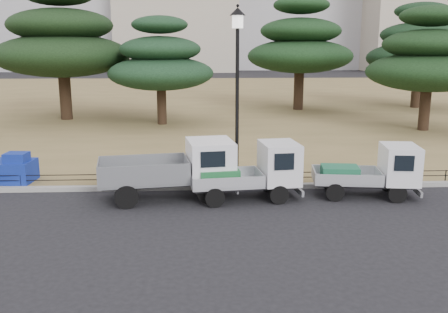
{
  "coord_description": "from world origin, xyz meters",
  "views": [
    {
      "loc": [
        -0.74,
        -14.15,
        4.95
      ],
      "look_at": [
        0.0,
        2.0,
        1.3
      ],
      "focal_mm": 40.0,
      "sensor_mm": 36.0,
      "label": 1
    }
  ],
  "objects_px": {
    "truck_kei_rear": "(373,171)",
    "street_lamp": "(237,67)",
    "truck_large": "(175,167)",
    "tarp_pile": "(11,170)",
    "truck_kei_front": "(253,172)"
  },
  "relations": [
    {
      "from": "truck_large",
      "to": "street_lamp",
      "type": "xyz_separation_m",
      "value": [
        2.09,
        1.27,
        3.15
      ]
    },
    {
      "from": "truck_large",
      "to": "tarp_pile",
      "type": "distance_m",
      "value": 6.2
    },
    {
      "from": "truck_kei_rear",
      "to": "street_lamp",
      "type": "distance_m",
      "value": 5.7
    },
    {
      "from": "truck_large",
      "to": "truck_kei_rear",
      "type": "distance_m",
      "value": 6.51
    },
    {
      "from": "street_lamp",
      "to": "tarp_pile",
      "type": "height_order",
      "value": "street_lamp"
    },
    {
      "from": "truck_large",
      "to": "truck_kei_front",
      "type": "relative_size",
      "value": 1.25
    },
    {
      "from": "truck_kei_front",
      "to": "street_lamp",
      "type": "bearing_deg",
      "value": 100.12
    },
    {
      "from": "street_lamp",
      "to": "tarp_pile",
      "type": "distance_m",
      "value": 8.82
    },
    {
      "from": "truck_kei_rear",
      "to": "tarp_pile",
      "type": "bearing_deg",
      "value": 178.85
    },
    {
      "from": "truck_kei_rear",
      "to": "street_lamp",
      "type": "relative_size",
      "value": 0.58
    },
    {
      "from": "truck_large",
      "to": "street_lamp",
      "type": "relative_size",
      "value": 0.76
    },
    {
      "from": "truck_kei_front",
      "to": "tarp_pile",
      "type": "relative_size",
      "value": 2.12
    },
    {
      "from": "truck_large",
      "to": "truck_kei_front",
      "type": "bearing_deg",
      "value": -13.09
    },
    {
      "from": "tarp_pile",
      "to": "truck_kei_front",
      "type": "bearing_deg",
      "value": -12.78
    },
    {
      "from": "truck_kei_front",
      "to": "tarp_pile",
      "type": "height_order",
      "value": "truck_kei_front"
    }
  ]
}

